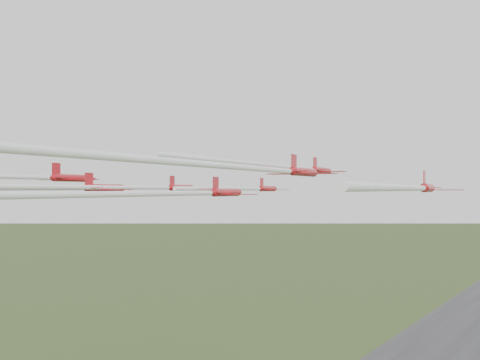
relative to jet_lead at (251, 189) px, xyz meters
The scene contains 9 objects.
runway 201.05m from the jet_lead, 89.71° to the left, with size 38.00×900.00×0.04m, color #303032.
jet_lead is the anchor object (origin of this frame).
jet_row2_left 18.82m from the jet_lead, 119.40° to the right, with size 14.11×50.67×2.59m.
jet_row2_right 22.33m from the jet_lead, 43.70° to the right, with size 10.90×54.37×2.45m.
jet_row3_left 39.76m from the jet_lead, 118.97° to the right, with size 15.19×59.48×2.96m.
jet_row3_mid 28.49m from the jet_lead, 74.83° to the right, with size 13.69×52.44×2.82m.
jet_row3_right 41.54m from the jet_lead, 32.51° to the right, with size 12.85×54.96×2.74m.
jet_row4_left 38.49m from the jet_lead, 98.24° to the right, with size 11.43×46.03×2.59m.
jet_row4_right 46.14m from the jet_lead, 58.79° to the right, with size 11.33×58.89×2.48m.
Camera 1 is at (53.00, -83.09, 56.12)m, focal length 45.00 mm.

